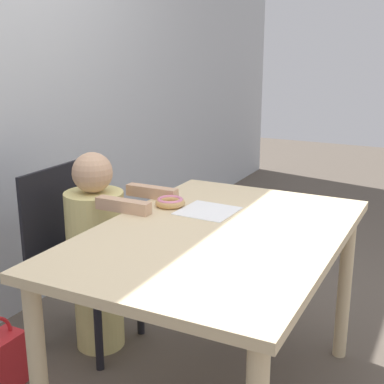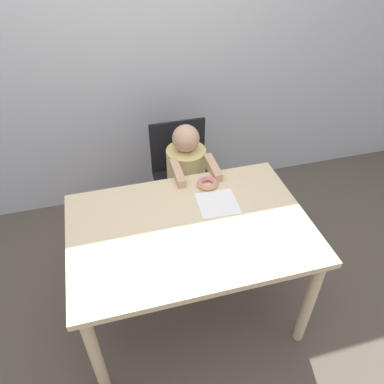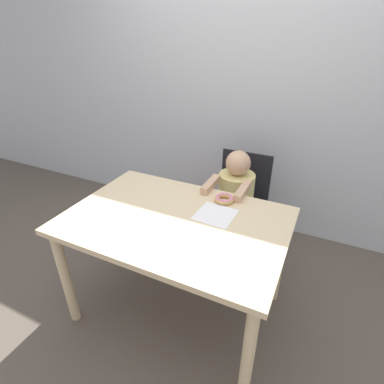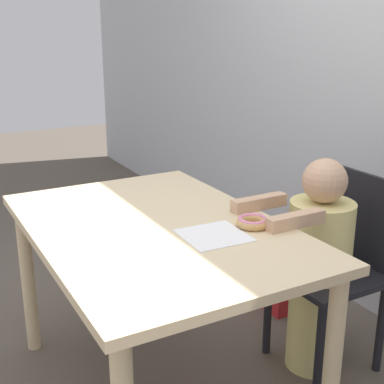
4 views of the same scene
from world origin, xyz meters
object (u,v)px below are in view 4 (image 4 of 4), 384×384
Objects in this scene: child_figure at (317,268)px; donut at (253,222)px; chair at (338,267)px; handbag at (274,285)px.

donut is (0.04, -0.37, 0.29)m from child_figure.
chair is 0.90× the size of child_figure.
chair is 2.53× the size of handbag.
donut is (0.04, -0.49, 0.31)m from chair.
handbag is at bearing 134.52° from donut.
donut is 0.37× the size of handbag.
child_figure is at bearing 95.58° from donut.
child_figure reaches higher than handbag.
child_figure is (-0.00, -0.12, 0.02)m from chair.
handbag is (-0.49, 0.17, -0.34)m from child_figure.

